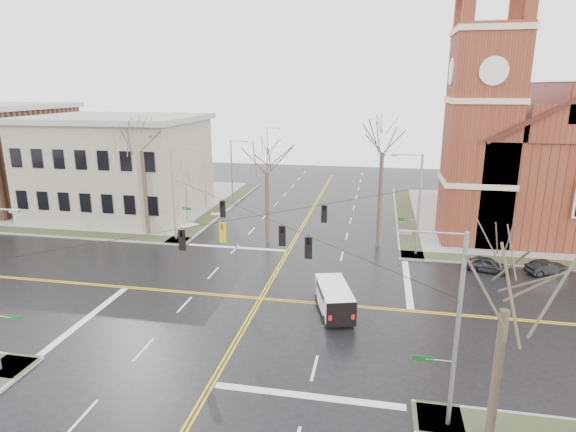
% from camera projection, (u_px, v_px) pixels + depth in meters
% --- Properties ---
extents(ground, '(120.00, 120.00, 0.00)m').
position_uv_depth(ground, '(261.00, 298.00, 34.56)').
color(ground, black).
rests_on(ground, ground).
extents(sidewalks, '(80.00, 80.00, 0.17)m').
position_uv_depth(sidewalks, '(261.00, 297.00, 34.54)').
color(sidewalks, gray).
rests_on(sidewalks, ground).
extents(road_markings, '(100.00, 100.00, 0.01)m').
position_uv_depth(road_markings, '(261.00, 298.00, 34.56)').
color(road_markings, gold).
rests_on(road_markings, ground).
extents(church, '(24.28, 27.48, 27.50)m').
position_uv_depth(church, '(541.00, 147.00, 51.32)').
color(church, maroon).
rests_on(church, ground).
extents(civic_building_a, '(18.00, 14.00, 11.00)m').
position_uv_depth(civic_building_a, '(119.00, 168.00, 56.08)').
color(civic_building_a, gray).
rests_on(civic_building_a, ground).
extents(signal_pole_ne, '(2.75, 0.22, 9.00)m').
position_uv_depth(signal_pole_ne, '(417.00, 202.00, 42.10)').
color(signal_pole_ne, gray).
rests_on(signal_pole_ne, ground).
extents(signal_pole_nw, '(2.75, 0.22, 9.00)m').
position_uv_depth(signal_pole_nw, '(175.00, 191.00, 46.22)').
color(signal_pole_nw, gray).
rests_on(signal_pole_nw, ground).
extents(signal_pole_se, '(2.75, 0.22, 9.00)m').
position_uv_depth(signal_pole_se, '(453.00, 327.00, 20.30)').
color(signal_pole_se, gray).
rests_on(signal_pole_se, ground).
extents(span_wires, '(23.02, 23.02, 0.03)m').
position_uv_depth(span_wires, '(259.00, 215.00, 32.93)').
color(span_wires, black).
rests_on(span_wires, ground).
extents(traffic_signals, '(8.21, 8.26, 1.30)m').
position_uv_depth(traffic_signals, '(257.00, 229.00, 32.50)').
color(traffic_signals, black).
rests_on(traffic_signals, ground).
extents(streetlight_north_a, '(2.30, 0.20, 8.00)m').
position_uv_depth(streetlight_north_a, '(233.00, 169.00, 61.87)').
color(streetlight_north_a, gray).
rests_on(streetlight_north_a, ground).
extents(streetlight_north_b, '(2.30, 0.20, 8.00)m').
position_uv_depth(streetlight_north_b, '(268.00, 149.00, 80.82)').
color(streetlight_north_b, gray).
rests_on(streetlight_north_b, ground).
extents(cargo_van, '(3.24, 5.29, 1.89)m').
position_uv_depth(cargo_van, '(334.00, 296.00, 32.28)').
color(cargo_van, white).
rests_on(cargo_van, ground).
extents(parked_car_a, '(3.82, 2.36, 1.21)m').
position_uv_depth(parked_car_a, '(487.00, 264.00, 39.44)').
color(parked_car_a, black).
rests_on(parked_car_a, ground).
extents(parked_car_b, '(3.63, 2.38, 1.13)m').
position_uv_depth(parked_car_b, '(547.00, 268.00, 38.87)').
color(parked_car_b, black).
rests_on(parked_car_b, ground).
extents(tree_nw_far, '(4.00, 4.00, 12.60)m').
position_uv_depth(tree_nw_far, '(142.00, 146.00, 47.07)').
color(tree_nw_far, '#383024').
rests_on(tree_nw_far, ground).
extents(tree_nw_near, '(4.00, 4.00, 10.12)m').
position_uv_depth(tree_nw_near, '(267.00, 167.00, 45.29)').
color(tree_nw_near, '#383024').
rests_on(tree_nw_near, ground).
extents(tree_ne, '(4.00, 4.00, 13.12)m').
position_uv_depth(tree_ne, '(382.00, 146.00, 43.58)').
color(tree_ne, '#383024').
rests_on(tree_ne, ground).
extents(tree_se, '(4.00, 4.00, 10.07)m').
position_uv_depth(tree_se, '(507.00, 299.00, 17.45)').
color(tree_se, '#383024').
rests_on(tree_se, ground).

